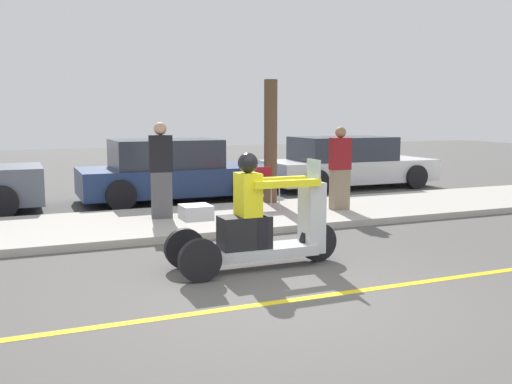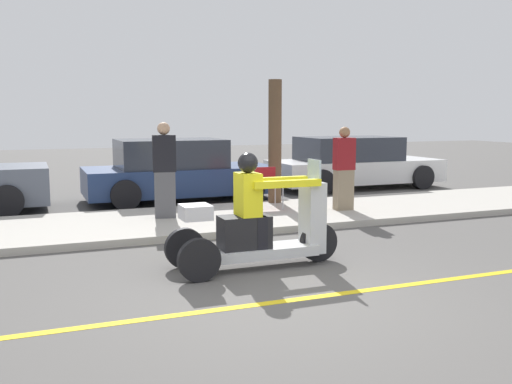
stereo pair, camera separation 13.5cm
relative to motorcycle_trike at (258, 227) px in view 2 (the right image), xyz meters
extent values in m
plane|color=#565451|center=(-0.22, -1.37, -0.54)|extent=(60.00, 60.00, 0.00)
cube|color=gold|center=(-0.02, -1.37, -0.54)|extent=(24.00, 0.12, 0.01)
cube|color=#B2ADA3|center=(-0.22, 3.23, -0.48)|extent=(28.00, 2.80, 0.12)
cylinder|color=black|center=(0.89, 0.00, -0.28)|extent=(0.53, 0.10, 0.53)
cylinder|color=black|center=(-0.88, -0.33, -0.28)|extent=(0.53, 0.10, 0.53)
cylinder|color=black|center=(-0.88, 0.33, -0.28)|extent=(0.53, 0.10, 0.53)
cube|color=silver|center=(-0.02, 0.00, -0.33)|extent=(1.61, 0.47, 0.13)
cube|color=black|center=(-0.18, 0.00, -0.05)|extent=(0.64, 0.37, 0.42)
cube|color=silver|center=(0.79, 0.00, 0.08)|extent=(0.24, 0.37, 0.95)
cube|color=silver|center=(0.81, 0.00, 0.70)|extent=(0.03, 0.33, 0.30)
cube|color=silver|center=(-0.83, 0.00, 0.25)|extent=(0.36, 0.37, 0.18)
cube|color=yellow|center=(-0.13, 0.00, 0.43)|extent=(0.26, 0.38, 0.55)
sphere|color=black|center=(-0.13, 0.00, 0.84)|extent=(0.26, 0.26, 0.26)
cube|color=black|center=(0.00, -0.12, -0.05)|extent=(0.14, 0.14, 0.42)
cube|color=black|center=(0.00, 0.12, -0.05)|extent=(0.14, 0.14, 0.42)
cube|color=yellow|center=(0.33, -0.20, 0.57)|extent=(0.93, 0.09, 0.09)
cube|color=yellow|center=(0.33, 0.20, 0.57)|extent=(0.93, 0.09, 0.09)
cube|color=#515156|center=(-0.44, 3.43, 0.00)|extent=(0.41, 0.30, 0.84)
cube|color=black|center=(-0.44, 3.43, 0.75)|extent=(0.45, 0.31, 0.66)
sphere|color=tan|center=(-0.44, 3.43, 1.20)|extent=(0.23, 0.23, 0.23)
cube|color=gray|center=(3.02, 2.98, -0.02)|extent=(0.36, 0.25, 0.79)
cube|color=maroon|center=(3.02, 2.98, 0.68)|extent=(0.40, 0.26, 0.63)
sphere|color=#9E704C|center=(3.02, 2.98, 1.11)|extent=(0.21, 0.21, 0.21)
cylinder|color=#A5A8AD|center=(1.44, 3.38, -0.20)|extent=(0.02, 0.02, 0.44)
cylinder|color=#A5A8AD|center=(1.88, 3.35, -0.20)|extent=(0.02, 0.02, 0.44)
cylinder|color=#A5A8AD|center=(1.47, 3.82, -0.20)|extent=(0.02, 0.02, 0.44)
cylinder|color=#A5A8AD|center=(1.91, 3.79, -0.20)|extent=(0.02, 0.02, 0.44)
cube|color=maroon|center=(1.68, 3.59, 0.03)|extent=(0.47, 0.47, 0.02)
cube|color=maroon|center=(1.69, 3.81, 0.21)|extent=(0.44, 0.05, 0.38)
cube|color=navy|center=(0.53, 6.19, -0.06)|extent=(4.31, 1.87, 0.61)
cube|color=#2D333D|center=(0.31, 6.19, 0.57)|extent=(2.37, 1.69, 0.64)
cylinder|color=black|center=(1.93, 5.25, -0.22)|extent=(0.64, 0.22, 0.64)
cylinder|color=black|center=(1.93, 7.13, -0.22)|extent=(0.64, 0.22, 0.64)
cylinder|color=black|center=(-0.87, 5.25, -0.22)|extent=(0.64, 0.22, 0.64)
cylinder|color=black|center=(-0.87, 7.13, -0.22)|extent=(0.64, 0.22, 0.64)
cube|color=silver|center=(5.55, 6.67, -0.07)|extent=(4.69, 1.83, 0.59)
cube|color=#2D333D|center=(5.32, 6.67, 0.54)|extent=(2.58, 1.65, 0.63)
cylinder|color=black|center=(7.08, 5.76, -0.22)|extent=(0.64, 0.22, 0.64)
cylinder|color=black|center=(7.08, 7.59, -0.22)|extent=(0.64, 0.22, 0.64)
cylinder|color=black|center=(4.03, 5.76, -0.22)|extent=(0.64, 0.22, 0.64)
cylinder|color=black|center=(4.03, 7.59, -0.22)|extent=(0.64, 0.22, 0.64)
cylinder|color=black|center=(-3.15, 5.20, -0.22)|extent=(0.64, 0.22, 0.64)
cylinder|color=black|center=(-3.15, 6.95, -0.22)|extent=(0.64, 0.22, 0.64)
cylinder|color=brown|center=(2.15, 4.37, 0.88)|extent=(0.28, 0.28, 2.59)
camera|label=1|loc=(-2.82, -6.67, 1.44)|focal=40.00mm
camera|label=2|loc=(-2.70, -6.72, 1.44)|focal=40.00mm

